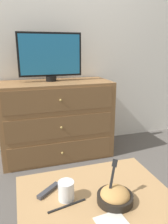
# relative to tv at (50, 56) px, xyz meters

# --- Properties ---
(ground_plane) EXTENTS (12.00, 12.00, 0.00)m
(ground_plane) POSITION_rel_tv_xyz_m (0.02, 0.24, -1.09)
(ground_plane) COLOR #56514C
(wall_back) EXTENTS (12.00, 0.05, 2.60)m
(wall_back) POSITION_rel_tv_xyz_m (0.02, 0.26, 0.21)
(wall_back) COLOR white
(wall_back) RESTS_ON ground_plane
(dresser) EXTENTS (1.16, 0.53, 0.83)m
(dresser) POSITION_rel_tv_xyz_m (0.03, -0.05, -0.68)
(dresser) COLOR olive
(dresser) RESTS_ON ground_plane
(tv) EXTENTS (0.65, 0.11, 0.49)m
(tv) POSITION_rel_tv_xyz_m (0.00, 0.00, 0.00)
(tv) COLOR black
(tv) RESTS_ON dresser
(coffee_table) EXTENTS (0.75, 0.62, 0.47)m
(coffee_table) POSITION_rel_tv_xyz_m (-0.03, -1.47, -0.70)
(coffee_table) COLOR tan
(coffee_table) RESTS_ON ground_plane
(takeout_bowl) EXTENTS (0.17, 0.17, 0.20)m
(takeout_bowl) POSITION_rel_tv_xyz_m (0.04, -1.52, -0.59)
(takeout_bowl) COLOR black
(takeout_bowl) RESTS_ON coffee_table
(drink_cup) EXTENTS (0.08, 0.08, 0.09)m
(drink_cup) POSITION_rel_tv_xyz_m (-0.18, -1.43, -0.58)
(drink_cup) COLOR #9E6638
(drink_cup) RESTS_ON coffee_table
(napkin) EXTENTS (0.14, 0.14, 0.00)m
(napkin) POSITION_rel_tv_xyz_m (-0.03, -1.64, -0.62)
(napkin) COLOR silver
(napkin) RESTS_ON coffee_table
(knife) EXTENTS (0.19, 0.05, 0.01)m
(knife) POSITION_rel_tv_xyz_m (-0.18, -1.48, -0.62)
(knife) COLOR black
(knife) RESTS_ON coffee_table
(remote_control) EXTENTS (0.13, 0.11, 0.02)m
(remote_control) POSITION_rel_tv_xyz_m (-0.25, -1.35, -0.61)
(remote_control) COLOR #38383D
(remote_control) RESTS_ON coffee_table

